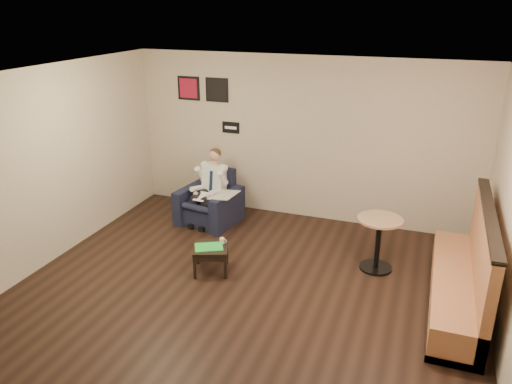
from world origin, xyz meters
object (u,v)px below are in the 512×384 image
(smartphone, at_px, (214,242))
(banquette, at_px, (460,260))
(seated_man, at_px, (205,191))
(side_table, at_px, (211,259))
(coffee_mug, at_px, (222,241))
(armchair, at_px, (209,198))
(green_folder, at_px, (209,247))
(cafe_table, at_px, (378,244))

(smartphone, bearing_deg, banquette, -8.35)
(seated_man, xyz_separation_m, banquette, (4.00, -1.16, 0.04))
(side_table, distance_m, coffee_mug, 0.30)
(armchair, height_order, coffee_mug, armchair)
(armchair, bearing_deg, green_folder, -56.79)
(seated_man, distance_m, green_folder, 1.65)
(coffee_mug, bearing_deg, cafe_table, 19.05)
(coffee_mug, distance_m, cafe_table, 2.21)
(green_folder, height_order, smartphone, green_folder)
(side_table, height_order, green_folder, green_folder)
(armchair, distance_m, side_table, 1.73)
(armchair, xyz_separation_m, banquette, (3.98, -1.27, 0.20))
(side_table, relative_size, banquette, 0.19)
(green_folder, xyz_separation_m, cafe_table, (2.21, 0.89, 0.00))
(armchair, relative_size, banquette, 0.36)
(armchair, distance_m, banquette, 4.19)
(seated_man, xyz_separation_m, smartphone, (0.75, -1.29, -0.22))
(armchair, height_order, smartphone, armchair)
(cafe_table, bearing_deg, side_table, -158.36)
(side_table, bearing_deg, green_folder, -125.73)
(seated_man, height_order, cafe_table, seated_man)
(green_folder, height_order, banquette, banquette)
(armchair, bearing_deg, cafe_table, -4.56)
(coffee_mug, relative_size, cafe_table, 0.10)
(side_table, bearing_deg, armchair, 115.75)
(coffee_mug, xyz_separation_m, cafe_table, (2.08, 0.72, -0.03))
(side_table, xyz_separation_m, green_folder, (-0.02, -0.03, 0.20))
(seated_man, height_order, coffee_mug, seated_man)
(coffee_mug, height_order, smartphone, coffee_mug)
(seated_man, distance_m, side_table, 1.67)
(armchair, distance_m, smartphone, 1.58)
(side_table, relative_size, green_folder, 1.22)
(side_table, height_order, cafe_table, cafe_table)
(armchair, xyz_separation_m, seated_man, (-0.02, -0.11, 0.16))
(seated_man, distance_m, banquette, 4.16)
(coffee_mug, xyz_separation_m, smartphone, (-0.12, -0.01, -0.04))
(seated_man, height_order, side_table, seated_man)
(green_folder, bearing_deg, armchair, 114.85)
(green_folder, relative_size, banquette, 0.15)
(seated_man, height_order, green_folder, seated_man)
(smartphone, xyz_separation_m, cafe_table, (2.20, 0.73, 0.01))
(side_table, distance_m, green_folder, 0.20)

